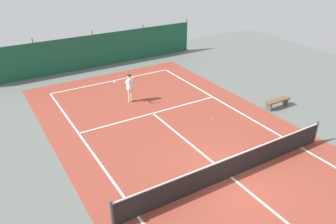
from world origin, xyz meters
The scene contains 8 objects.
ground_plane centered at (0.00, 0.00, 0.00)m, with size 36.00×36.00×0.00m, color slate.
court_surface centered at (0.00, 0.00, 0.00)m, with size 11.02×26.60×0.01m.
tennis_net centered at (0.00, 0.00, 0.51)m, with size 10.12×0.10×1.10m.
back_fence centered at (0.00, 15.66, 0.67)m, with size 16.30×0.98×2.70m.
tennis_player centered at (-0.37, 8.39, 0.96)m, with size 0.57×0.83×1.64m.
tennis_ball_near_player centered at (2.31, 4.08, 0.03)m, with size 0.07×0.07×0.07m, color #CCDB33.
tennis_ball_midcourt centered at (-1.29, 12.54, 0.03)m, with size 0.07×0.07×0.07m, color #CCDB33.
courtside_bench centered at (6.31, 3.43, 0.37)m, with size 1.60×0.40×0.49m.
Camera 1 is at (-7.62, -7.78, 8.35)m, focal length 35.75 mm.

